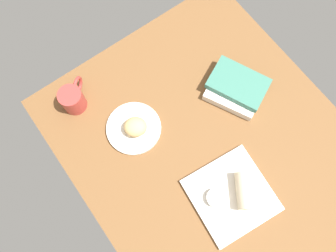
{
  "coord_description": "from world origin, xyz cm",
  "views": [
    {
      "loc": [
        12.78,
        -28.92,
        117.92
      ],
      "look_at": [
        -15.74,
        -8.18,
        7.0
      ],
      "focal_mm": 36.5,
      "sensor_mm": 36.0,
      "label": 1
    }
  ],
  "objects_px": {
    "round_plate": "(134,128)",
    "breakfast_wrap": "(247,191)",
    "scone_pastry": "(135,127)",
    "square_plate": "(231,195)",
    "book_stack": "(236,88)",
    "sauce_cup": "(215,198)",
    "coffee_mug": "(73,99)"
  },
  "relations": [
    {
      "from": "scone_pastry",
      "to": "book_stack",
      "type": "xyz_separation_m",
      "value": [
        0.09,
        0.37,
        -0.01
      ]
    },
    {
      "from": "scone_pastry",
      "to": "coffee_mug",
      "type": "relative_size",
      "value": 0.71
    },
    {
      "from": "round_plate",
      "to": "breakfast_wrap",
      "type": "height_order",
      "value": "breakfast_wrap"
    },
    {
      "from": "sauce_cup",
      "to": "coffee_mug",
      "type": "bearing_deg",
      "value": -160.92
    },
    {
      "from": "breakfast_wrap",
      "to": "book_stack",
      "type": "xyz_separation_m",
      "value": [
        -0.3,
        0.21,
        -0.02
      ]
    },
    {
      "from": "book_stack",
      "to": "coffee_mug",
      "type": "distance_m",
      "value": 0.57
    },
    {
      "from": "breakfast_wrap",
      "to": "coffee_mug",
      "type": "xyz_separation_m",
      "value": [
        -0.59,
        -0.28,
        -0.0
      ]
    },
    {
      "from": "breakfast_wrap",
      "to": "scone_pastry",
      "type": "bearing_deg",
      "value": 146.65
    },
    {
      "from": "round_plate",
      "to": "scone_pastry",
      "type": "height_order",
      "value": "scone_pastry"
    },
    {
      "from": "round_plate",
      "to": "book_stack",
      "type": "bearing_deg",
      "value": 75.45
    },
    {
      "from": "scone_pastry",
      "to": "breakfast_wrap",
      "type": "relative_size",
      "value": 0.69
    },
    {
      "from": "round_plate",
      "to": "sauce_cup",
      "type": "height_order",
      "value": "sauce_cup"
    },
    {
      "from": "breakfast_wrap",
      "to": "sauce_cup",
      "type": "bearing_deg",
      "value": -171.09
    },
    {
      "from": "scone_pastry",
      "to": "sauce_cup",
      "type": "bearing_deg",
      "value": 12.2
    },
    {
      "from": "breakfast_wrap",
      "to": "coffee_mug",
      "type": "relative_size",
      "value": 1.02
    },
    {
      "from": "square_plate",
      "to": "breakfast_wrap",
      "type": "distance_m",
      "value": 0.06
    },
    {
      "from": "sauce_cup",
      "to": "book_stack",
      "type": "distance_m",
      "value": 0.39
    },
    {
      "from": "square_plate",
      "to": "book_stack",
      "type": "xyz_separation_m",
      "value": [
        -0.28,
        0.25,
        0.02
      ]
    },
    {
      "from": "sauce_cup",
      "to": "square_plate",
      "type": "bearing_deg",
      "value": 65.48
    },
    {
      "from": "coffee_mug",
      "to": "round_plate",
      "type": "bearing_deg",
      "value": 29.64
    },
    {
      "from": "sauce_cup",
      "to": "breakfast_wrap",
      "type": "relative_size",
      "value": 0.52
    },
    {
      "from": "breakfast_wrap",
      "to": "book_stack",
      "type": "relative_size",
      "value": 0.47
    },
    {
      "from": "scone_pastry",
      "to": "square_plate",
      "type": "relative_size",
      "value": 0.32
    },
    {
      "from": "sauce_cup",
      "to": "coffee_mug",
      "type": "distance_m",
      "value": 0.59
    },
    {
      "from": "scone_pastry",
      "to": "square_plate",
      "type": "xyz_separation_m",
      "value": [
        0.37,
        0.13,
        -0.03
      ]
    },
    {
      "from": "book_stack",
      "to": "coffee_mug",
      "type": "height_order",
      "value": "coffee_mug"
    },
    {
      "from": "round_plate",
      "to": "coffee_mug",
      "type": "relative_size",
      "value": 1.69
    },
    {
      "from": "square_plate",
      "to": "breakfast_wrap",
      "type": "relative_size",
      "value": 2.16
    },
    {
      "from": "breakfast_wrap",
      "to": "book_stack",
      "type": "distance_m",
      "value": 0.36
    },
    {
      "from": "sauce_cup",
      "to": "round_plate",
      "type": "bearing_deg",
      "value": -167.59
    },
    {
      "from": "scone_pastry",
      "to": "book_stack",
      "type": "relative_size",
      "value": 0.33
    },
    {
      "from": "round_plate",
      "to": "scone_pastry",
      "type": "relative_size",
      "value": 2.4
    }
  ]
}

